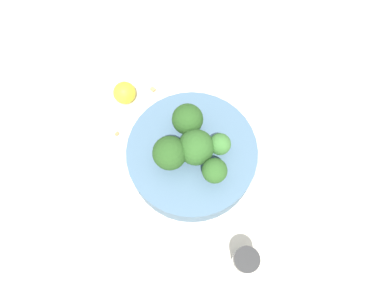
% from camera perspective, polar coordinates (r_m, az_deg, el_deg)
% --- Properties ---
extents(ground_plane, '(3.00, 3.00, 0.00)m').
position_cam_1_polar(ground_plane, '(0.67, 0.00, -2.55)').
color(ground_plane, beige).
extents(bowl, '(0.22, 0.22, 0.05)m').
position_cam_1_polar(bowl, '(0.64, 0.00, -1.83)').
color(bowl, slate).
rests_on(bowl, ground_plane).
extents(broccoli_floret_0, '(0.05, 0.05, 0.06)m').
position_cam_1_polar(broccoli_floret_0, '(0.60, -0.68, 3.76)').
color(broccoli_floret_0, '#84AD66').
rests_on(broccoli_floret_0, bowl).
extents(broccoli_floret_1, '(0.06, 0.06, 0.06)m').
position_cam_1_polar(broccoli_floret_1, '(0.58, 0.57, -0.56)').
color(broccoli_floret_1, '#84AD66').
rests_on(broccoli_floret_1, bowl).
extents(broccoli_floret_2, '(0.05, 0.05, 0.06)m').
position_cam_1_polar(broccoli_floret_2, '(0.58, -3.42, -1.41)').
color(broccoli_floret_2, '#8EB770').
rests_on(broccoli_floret_2, bowl).
extents(broccoli_floret_3, '(0.04, 0.04, 0.06)m').
position_cam_1_polar(broccoli_floret_3, '(0.57, 3.46, -4.14)').
color(broccoli_floret_3, '#84AD66').
rests_on(broccoli_floret_3, bowl).
extents(broccoli_floret_4, '(0.04, 0.04, 0.05)m').
position_cam_1_polar(broccoli_floret_4, '(0.59, 4.26, -0.10)').
color(broccoli_floret_4, '#84AD66').
rests_on(broccoli_floret_4, bowl).
extents(pepper_shaker, '(0.04, 0.04, 0.06)m').
position_cam_1_polar(pepper_shaker, '(0.61, 8.05, -17.15)').
color(pepper_shaker, '#B2B7BC').
rests_on(pepper_shaker, ground_plane).
extents(lemon_wedge, '(0.04, 0.04, 0.04)m').
position_cam_1_polar(lemon_wedge, '(0.71, -10.24, 7.67)').
color(lemon_wedge, yellow).
rests_on(lemon_wedge, ground_plane).
extents(almond_crumb_0, '(0.01, 0.01, 0.01)m').
position_cam_1_polar(almond_crumb_0, '(0.69, -11.39, 1.58)').
color(almond_crumb_0, '#AD7F4C').
rests_on(almond_crumb_0, ground_plane).
extents(almond_crumb_1, '(0.01, 0.01, 0.01)m').
position_cam_1_polar(almond_crumb_1, '(0.72, -5.97, 8.38)').
color(almond_crumb_1, tan).
rests_on(almond_crumb_1, ground_plane).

